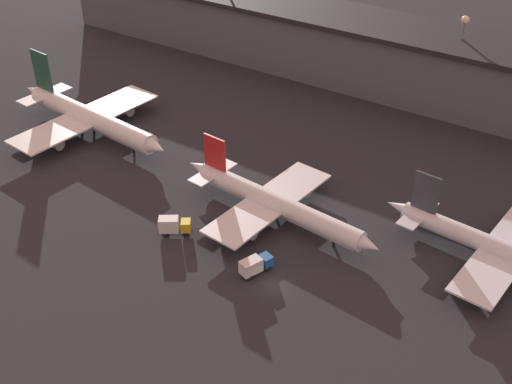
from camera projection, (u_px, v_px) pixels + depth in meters
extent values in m
plane|color=#26262B|center=(274.00, 285.00, 98.66)|extent=(600.00, 600.00, 0.00)
cube|color=#4C515B|center=(451.00, 74.00, 146.37)|extent=(220.94, 18.27, 14.67)
cube|color=black|center=(457.00, 41.00, 141.90)|extent=(220.94, 20.27, 1.20)
cylinder|color=white|center=(91.00, 118.00, 135.86)|extent=(36.67, 7.36, 4.14)
cylinder|color=#ADB2B7|center=(92.00, 121.00, 136.27)|extent=(34.80, 6.58, 3.52)
cone|color=white|center=(155.00, 147.00, 125.78)|extent=(5.29, 4.36, 3.93)
cone|color=white|center=(35.00, 91.00, 145.88)|extent=(6.49, 4.05, 3.52)
cube|color=#1E4738|center=(42.00, 71.00, 140.12)|extent=(5.80, 0.91, 8.91)
cube|color=white|center=(45.00, 94.00, 143.83)|extent=(5.21, 12.56, 0.24)
cube|color=white|center=(86.00, 117.00, 137.10)|extent=(12.09, 34.68, 0.36)
cylinder|color=gray|center=(124.00, 109.00, 143.44)|extent=(4.73, 2.67, 2.28)
cylinder|color=gray|center=(53.00, 142.00, 131.19)|extent=(4.73, 2.67, 2.28)
cylinder|color=black|center=(134.00, 149.00, 130.94)|extent=(0.50, 0.50, 1.86)
cylinder|color=black|center=(94.00, 125.00, 139.56)|extent=(0.50, 0.50, 1.86)
cylinder|color=black|center=(82.00, 131.00, 137.43)|extent=(0.50, 0.50, 1.86)
cylinder|color=silver|center=(277.00, 204.00, 110.90)|extent=(34.08, 6.50, 3.50)
cylinder|color=silver|center=(277.00, 206.00, 111.24)|extent=(32.35, 5.82, 2.97)
cone|color=silver|center=(367.00, 245.00, 101.57)|extent=(4.47, 3.68, 3.32)
cone|color=silver|center=(200.00, 167.00, 120.17)|extent=(5.49, 3.43, 2.97)
cube|color=red|center=(215.00, 153.00, 115.50)|extent=(4.91, 0.83, 6.39)
cube|color=silver|center=(213.00, 172.00, 118.34)|extent=(4.37, 10.24, 0.24)
cube|color=silver|center=(269.00, 202.00, 112.02)|extent=(10.12, 28.28, 0.36)
cylinder|color=gray|center=(300.00, 190.00, 117.17)|extent=(4.00, 2.26, 1.92)
cylinder|color=gray|center=(246.00, 231.00, 107.19)|extent=(4.00, 2.26, 1.92)
cylinder|color=black|center=(334.00, 242.00, 106.18)|extent=(0.50, 0.50, 1.57)
cylinder|color=black|center=(274.00, 208.00, 114.11)|extent=(0.50, 0.50, 1.57)
cylinder|color=black|center=(264.00, 215.00, 112.31)|extent=(0.50, 0.50, 1.57)
cone|color=silver|center=(400.00, 207.00, 110.08)|extent=(5.05, 3.15, 2.73)
cube|color=#333842|center=(426.00, 193.00, 105.19)|extent=(4.52, 0.80, 6.92)
cube|color=silver|center=(418.00, 213.00, 108.17)|extent=(4.08, 10.11, 0.24)
cube|color=silver|center=(503.00, 253.00, 100.92)|extent=(9.49, 27.92, 0.36)
cylinder|color=gray|center=(490.00, 287.00, 96.02)|extent=(3.68, 2.08, 1.77)
cylinder|color=black|center=(504.00, 258.00, 102.83)|extent=(0.50, 0.50, 1.45)
cylinder|color=black|center=(498.00, 266.00, 101.18)|extent=(0.50, 0.50, 1.45)
cube|color=gold|center=(186.00, 226.00, 108.44)|extent=(2.48, 2.58, 1.88)
cube|color=silver|center=(169.00, 224.00, 108.21)|extent=(3.88, 3.57, 2.51)
cylinder|color=black|center=(186.00, 229.00, 109.75)|extent=(1.03, 0.93, 0.90)
cylinder|color=black|center=(185.00, 234.00, 108.49)|extent=(1.03, 0.93, 0.90)
cylinder|color=black|center=(166.00, 229.00, 109.68)|extent=(1.03, 0.93, 0.90)
cylinder|color=black|center=(165.00, 234.00, 108.42)|extent=(1.03, 0.93, 0.90)
cube|color=#195199|center=(266.00, 260.00, 101.14)|extent=(2.45, 2.22, 1.72)
cube|color=silver|center=(251.00, 266.00, 99.51)|extent=(3.03, 3.88, 2.29)
cylinder|color=black|center=(262.00, 263.00, 102.19)|extent=(0.77, 1.02, 0.90)
cylinder|color=black|center=(268.00, 268.00, 101.19)|extent=(0.77, 1.02, 0.90)
cylinder|color=black|center=(244.00, 272.00, 100.45)|extent=(0.77, 1.02, 0.90)
cylinder|color=black|center=(250.00, 277.00, 99.45)|extent=(0.77, 1.02, 0.90)
cylinder|color=slate|center=(226.00, 9.00, 173.31)|extent=(0.70, 0.70, 21.76)
cylinder|color=slate|center=(457.00, 65.00, 144.48)|extent=(0.70, 0.70, 19.58)
sphere|color=beige|center=(465.00, 20.00, 138.63)|extent=(1.80, 1.80, 1.80)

